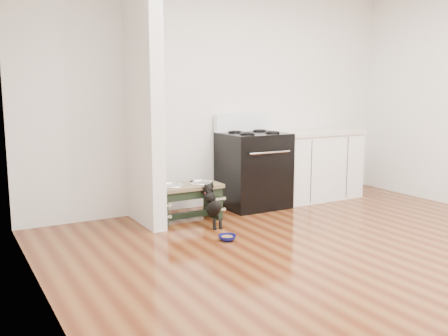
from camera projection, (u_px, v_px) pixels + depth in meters
ground at (366, 262)px, 4.24m from camera, size 5.00×5.00×0.00m
room_shell at (375, 68)px, 3.98m from camera, size 5.00×5.00×5.00m
partition_wall at (143, 99)px, 5.25m from camera, size 0.15×0.80×2.70m
oven_range at (253, 169)px, 6.13m from camera, size 0.76×0.69×1.14m
cabinet_run at (314, 165)px, 6.63m from camera, size 1.24×0.64×0.91m
dog_feeder at (187, 195)px, 5.51m from camera, size 0.75×0.40×0.43m
puppy at (212, 204)px, 5.29m from camera, size 0.13×0.38×0.46m
floor_bowl at (227, 238)px, 4.83m from camera, size 0.22×0.22×0.05m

